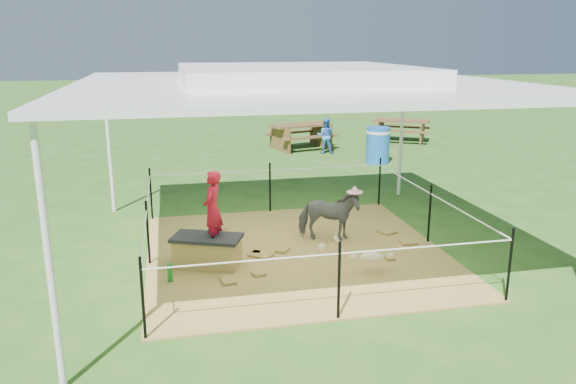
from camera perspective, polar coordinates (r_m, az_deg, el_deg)
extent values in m
plane|color=#2D5919|center=(8.93, 0.82, -6.26)|extent=(90.00, 90.00, 0.00)
cube|color=brown|center=(8.92, 0.82, -6.17)|extent=(4.60, 4.60, 0.03)
cylinder|color=silver|center=(11.33, -17.73, 4.44)|extent=(0.07, 0.07, 2.60)
cylinder|color=silver|center=(12.28, 11.44, 5.62)|extent=(0.07, 0.07, 2.60)
cylinder|color=silver|center=(5.57, -23.10, -6.57)|extent=(0.07, 0.07, 2.60)
cube|color=white|center=(8.34, 0.89, 10.90)|extent=(6.30, 6.30, 0.08)
cube|color=white|center=(8.33, 0.89, 11.93)|extent=(3.30, 3.30, 0.22)
cylinder|color=black|center=(10.72, -13.75, -0.24)|extent=(0.04, 0.04, 1.00)
cylinder|color=black|center=(10.87, -1.84, 0.41)|extent=(0.04, 0.04, 1.00)
cylinder|color=black|center=(11.48, 9.28, 1.00)|extent=(0.04, 0.04, 1.00)
cylinder|color=black|center=(8.56, -14.05, -4.10)|extent=(0.04, 0.04, 1.00)
cylinder|color=black|center=(9.50, 14.19, -2.21)|extent=(0.04, 0.04, 1.00)
cylinder|color=black|center=(6.47, -14.54, -10.51)|extent=(0.04, 0.04, 1.00)
cylinder|color=black|center=(6.73, 5.20, -9.04)|extent=(0.04, 0.04, 1.00)
cylinder|color=black|center=(7.67, 21.59, -7.00)|extent=(0.04, 0.04, 1.00)
cylinder|color=white|center=(10.79, -1.85, 2.21)|extent=(4.50, 0.02, 0.02)
cylinder|color=white|center=(6.60, 5.27, -6.26)|extent=(4.50, 0.02, 0.02)
cylinder|color=white|center=(9.40, 14.32, -0.18)|extent=(0.02, 4.50, 0.02)
cylinder|color=white|center=(8.46, -14.19, -1.86)|extent=(0.02, 4.50, 0.02)
cube|color=#B08440|center=(8.38, -8.20, -6.13)|extent=(1.04, 0.79, 0.41)
cube|color=black|center=(8.30, -8.26, -4.62)|extent=(1.12, 0.86, 0.05)
imported|color=#B01126|center=(8.14, -7.70, -1.04)|extent=(0.40, 0.48, 1.12)
cylinder|color=#1B7929|center=(7.98, -11.92, -8.02)|extent=(0.09, 0.09, 0.26)
imported|color=#4B4B50|center=(9.31, 4.15, -2.43)|extent=(1.09, 0.72, 0.85)
cylinder|color=pink|center=(9.18, 4.20, 0.46)|extent=(0.26, 0.26, 0.12)
cylinder|color=blue|center=(15.63, 9.10, 4.71)|extent=(0.83, 0.83, 1.00)
cube|color=#54381C|center=(17.57, 1.30, 5.66)|extent=(2.16, 1.80, 0.78)
cube|color=brown|center=(19.26, 11.43, 6.13)|extent=(2.18, 2.00, 0.74)
imported|color=#3777CF|center=(16.87, 3.83, 5.72)|extent=(0.63, 0.56, 1.06)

